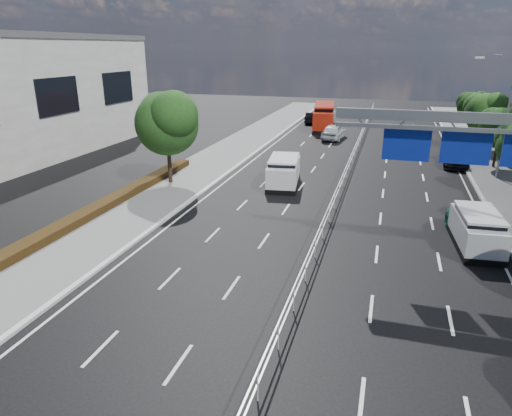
% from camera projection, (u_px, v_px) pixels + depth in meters
% --- Properties ---
extents(ground, '(160.00, 160.00, 0.00)m').
position_uv_depth(ground, '(265.00, 382.00, 13.48)').
color(ground, black).
rests_on(ground, ground).
extents(kerb_near, '(0.25, 140.00, 0.15)m').
position_uv_depth(kerb_near, '(16.00, 329.00, 15.85)').
color(kerb_near, silver).
rests_on(kerb_near, ground).
extents(median_fence, '(0.05, 85.00, 1.02)m').
position_uv_depth(median_fence, '(346.00, 174.00, 33.65)').
color(median_fence, silver).
rests_on(median_fence, ground).
extents(hedge_near, '(1.00, 36.00, 0.44)m').
position_uv_depth(hedge_near, '(21.00, 249.00, 21.42)').
color(hedge_near, black).
rests_on(hedge_near, sidewalk_near).
extents(overhead_gantry, '(10.24, 0.38, 7.45)m').
position_uv_depth(overhead_gantry, '(486.00, 142.00, 18.91)').
color(overhead_gantry, gray).
rests_on(overhead_gantry, ground).
extents(streetlight_far, '(2.78, 2.40, 9.00)m').
position_uv_depth(streetlight_far, '(504.00, 109.00, 32.46)').
color(streetlight_far, gray).
rests_on(streetlight_far, ground).
extents(near_tree_back, '(4.84, 4.51, 6.69)m').
position_uv_depth(near_tree_back, '(167.00, 120.00, 31.37)').
color(near_tree_back, black).
rests_on(near_tree_back, ground).
extents(far_tree_f, '(3.52, 3.28, 5.02)m').
position_uv_depth(far_tree_f, '(501.00, 126.00, 35.98)').
color(far_tree_f, black).
rests_on(far_tree_f, ground).
extents(far_tree_g, '(3.96, 3.69, 5.45)m').
position_uv_depth(far_tree_g, '(485.00, 110.00, 42.68)').
color(far_tree_g, black).
rests_on(far_tree_g, ground).
extents(far_tree_h, '(3.41, 3.18, 4.91)m').
position_uv_depth(far_tree_h, '(473.00, 105.00, 49.57)').
color(far_tree_h, black).
rests_on(far_tree_h, ground).
extents(white_minivan, '(2.66, 4.97, 2.06)m').
position_uv_depth(white_minivan, '(284.00, 172.00, 32.26)').
color(white_minivan, black).
rests_on(white_minivan, ground).
extents(red_bus, '(3.47, 9.97, 2.92)m').
position_uv_depth(red_bus, '(324.00, 116.00, 55.10)').
color(red_bus, black).
rests_on(red_bus, ground).
extents(near_car_silver, '(2.51, 5.02, 1.64)m').
position_uv_depth(near_car_silver, '(334.00, 132.00, 48.70)').
color(near_car_silver, silver).
rests_on(near_car_silver, ground).
extents(near_car_dark, '(1.65, 4.13, 1.34)m').
position_uv_depth(near_car_dark, '(312.00, 118.00, 59.24)').
color(near_car_dark, black).
rests_on(near_car_dark, ground).
extents(silver_minivan, '(2.19, 4.55, 1.84)m').
position_uv_depth(silver_minivan, '(477.00, 230.00, 22.29)').
color(silver_minivan, black).
rests_on(silver_minivan, ground).
extents(parked_car_teal, '(2.72, 5.08, 1.35)m').
position_uv_depth(parked_car_teal, '(477.00, 228.00, 23.13)').
color(parked_car_teal, '#1C7F72').
rests_on(parked_car_teal, ground).
extents(parked_car_dark, '(2.21, 4.80, 1.36)m').
position_uv_depth(parked_car_dark, '(456.00, 158.00, 37.77)').
color(parked_car_dark, black).
rests_on(parked_car_dark, ground).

